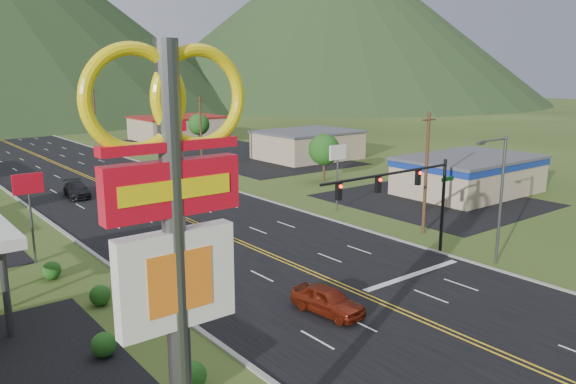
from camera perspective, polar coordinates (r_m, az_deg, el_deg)
ground at (r=28.66m, az=25.30°, el=-16.58°), size 500.00×500.00×0.00m
road at (r=28.66m, az=25.30°, el=-16.58°), size 20.00×460.00×0.04m
pylon_sign at (r=14.48m, az=-11.50°, el=-3.86°), size 4.32×0.60×14.00m
traffic_signal at (r=39.25m, az=12.08°, el=0.31°), size 13.10×0.43×7.00m
streetlight_east at (r=40.78m, az=20.64°, el=0.02°), size 3.28×0.25×9.00m
building_east_near at (r=64.84m, az=17.93°, el=1.88°), size 15.40×10.40×4.10m
building_east_mid at (r=86.34m, az=2.02°, el=4.84°), size 14.40×11.40×4.30m
building_east_far at (r=113.30m, az=-11.11°, el=6.43°), size 16.40×12.40×4.50m
pole_sign_west_a at (r=42.33m, az=-24.84°, el=-0.09°), size 2.00×0.18×6.40m
pole_sign_east_a at (r=53.44m, az=5.07°, el=3.35°), size 2.00×0.18×6.40m
pole_sign_east_b at (r=79.65m, az=-10.93°, el=6.10°), size 2.00×0.18×6.40m
tree_east_a at (r=68.38m, az=3.70°, el=4.33°), size 3.84×3.84×5.82m
tree_east_b at (r=101.66m, az=-9.05°, el=6.79°), size 3.84×3.84×5.82m
utility_pole_a at (r=47.12m, az=13.85°, el=1.94°), size 1.60×0.28×10.00m
utility_pole_b at (r=75.49m, az=-8.84°, el=5.90°), size 1.60×0.28×10.00m
utility_pole_c at (r=111.98m, az=-19.03°, el=7.41°), size 1.60×0.28×10.00m
utility_pole_d at (r=150.27m, az=-24.15°, el=8.07°), size 1.60×0.28×10.00m
mountain_ne at (r=254.09m, az=4.61°, el=17.10°), size 180.00×180.00×70.00m
car_red_near at (r=31.76m, az=4.05°, el=-10.96°), size 2.41×4.69×1.53m
car_dark_mid at (r=64.02m, az=-20.67°, el=0.19°), size 2.88×5.60×1.55m
car_red_far at (r=68.26m, az=-12.38°, el=1.41°), size 2.43×4.90×1.55m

